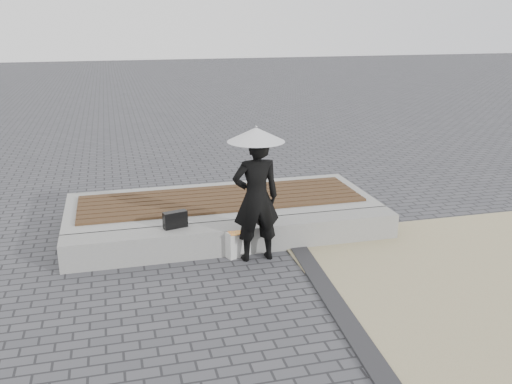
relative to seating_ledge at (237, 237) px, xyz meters
The scene contains 10 objects.
ground 1.61m from the seating_ledge, 90.00° to the right, with size 80.00×80.00×0.00m, color #46464B.
edging_band 2.24m from the seating_ledge, 70.35° to the right, with size 0.25×5.20×0.04m, color #29292B.
seating_ledge is the anchor object (origin of this frame).
timber_platform 1.20m from the seating_ledge, 90.00° to the left, with size 5.00×2.00×0.40m, color gray.
timber_decking 1.22m from the seating_ledge, 90.00° to the left, with size 4.60×1.40×0.04m, color #51381F, non-canonical shape.
woman 0.83m from the seating_ledge, 64.03° to the right, with size 0.66×0.44×1.82m, color black.
parasol 1.66m from the seating_ledge, 64.03° to the right, with size 0.78×0.78×1.00m.
handbag 0.95m from the seating_ledge, behind, with size 0.35×0.12×0.24m, color black.
canvas_tote 0.22m from the seating_ledge, 99.58° to the right, with size 0.37×0.16×0.39m, color beige.
magazine 0.33m from the seating_ledge, 97.80° to the right, with size 0.30×0.22×0.01m, color red.
Camera 1 is at (-1.68, -5.93, 3.33)m, focal length 39.46 mm.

